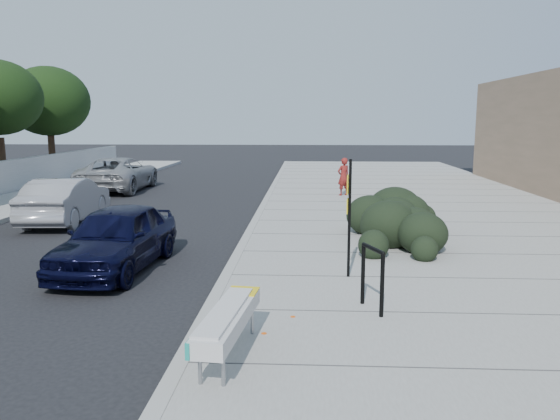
{
  "coord_description": "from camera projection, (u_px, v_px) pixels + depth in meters",
  "views": [
    {
      "loc": [
        1.62,
        -10.49,
        3.22
      ],
      "look_at": [
        0.93,
        2.84,
        1.0
      ],
      "focal_mm": 35.0,
      "sensor_mm": 36.0,
      "label": 1
    }
  ],
  "objects": [
    {
      "name": "hedge",
      "position": [
        402.0,
        212.0,
        13.8
      ],
      "size": [
        3.11,
        4.4,
        1.49
      ],
      "primitive_type": "ellipsoid",
      "rotation": [
        0.0,
        0.0,
        0.31
      ],
      "color": "black",
      "rests_on": "sidewalk_near"
    },
    {
      "name": "ground",
      "position": [
        226.0,
        282.0,
        10.94
      ],
      "size": [
        120.0,
        120.0,
        0.0
      ],
      "primitive_type": "plane",
      "color": "black",
      "rests_on": "ground"
    },
    {
      "name": "curb_near",
      "position": [
        252.0,
        229.0,
        15.85
      ],
      "size": [
        0.22,
        50.0,
        0.17
      ],
      "primitive_type": "cube",
      "color": "#9E9E99",
      "rests_on": "ground"
    },
    {
      "name": "sedan_navy",
      "position": [
        116.0,
        238.0,
        11.74
      ],
      "size": [
        1.93,
        4.23,
        1.41
      ],
      "primitive_type": "imported",
      "rotation": [
        0.0,
        0.0,
        -0.07
      ],
      "color": "black",
      "rests_on": "ground"
    },
    {
      "name": "sidewalk_near",
      "position": [
        447.0,
        231.0,
        15.57
      ],
      "size": [
        11.2,
        50.0,
        0.15
      ],
      "primitive_type": "cube",
      "color": "gray",
      "rests_on": "ground"
    },
    {
      "name": "bench",
      "position": [
        228.0,
        320.0,
        7.08
      ],
      "size": [
        0.66,
        2.13,
        0.63
      ],
      "rotation": [
        0.0,
        0.0,
        -0.11
      ],
      "color": "gray",
      "rests_on": "sidewalk_near"
    },
    {
      "name": "wagon_silver",
      "position": [
        66.0,
        200.0,
        17.17
      ],
      "size": [
        1.77,
        4.4,
        1.42
      ],
      "primitive_type": "imported",
      "rotation": [
        0.0,
        0.0,
        3.2
      ],
      "color": "#98989D",
      "rests_on": "ground"
    },
    {
      "name": "tree_far_f",
      "position": [
        49.0,
        101.0,
        29.6
      ],
      "size": [
        4.4,
        4.4,
        6.07
      ],
      "color": "#332114",
      "rests_on": "ground"
    },
    {
      "name": "suv_silver",
      "position": [
        119.0,
        174.0,
        24.97
      ],
      "size": [
        2.64,
        5.55,
        1.53
      ],
      "primitive_type": "imported",
      "rotation": [
        0.0,
        0.0,
        3.16
      ],
      "color": "#95969A",
      "rests_on": "ground"
    },
    {
      "name": "sign_post",
      "position": [
        349.0,
        210.0,
        10.58
      ],
      "size": [
        0.1,
        0.27,
        2.32
      ],
      "rotation": [
        0.0,
        0.0,
        -0.13
      ],
      "color": "black",
      "rests_on": "sidewalk_near"
    },
    {
      "name": "pedestrian",
      "position": [
        343.0,
        177.0,
        22.23
      ],
      "size": [
        0.67,
        0.61,
        1.53
      ],
      "primitive_type": "imported",
      "rotation": [
        0.0,
        0.0,
        3.71
      ],
      "color": "maroon",
      "rests_on": "sidewalk_near"
    },
    {
      "name": "bike_rack",
      "position": [
        372.0,
        272.0,
        8.8
      ],
      "size": [
        0.3,
        0.68,
        1.06
      ],
      "rotation": [
        0.0,
        0.0,
        0.37
      ],
      "color": "black",
      "rests_on": "sidewalk_near"
    }
  ]
}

